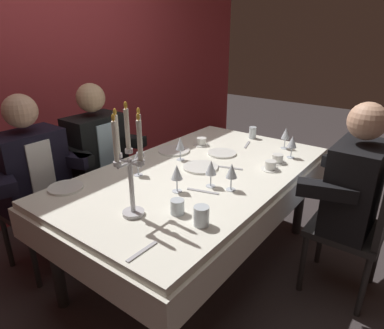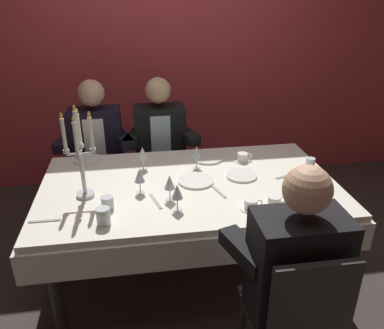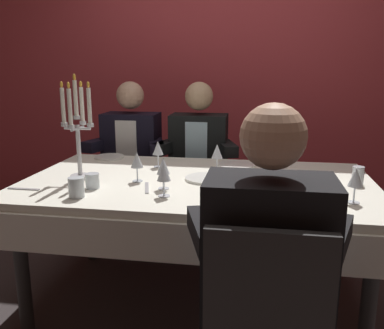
{
  "view_description": "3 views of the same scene",
  "coord_description": "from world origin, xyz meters",
  "px_view_note": "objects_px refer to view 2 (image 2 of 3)",
  "views": [
    {
      "loc": [
        -1.66,
        -1.2,
        1.61
      ],
      "look_at": [
        -0.09,
        -0.02,
        0.82
      ],
      "focal_mm": 31.77,
      "sensor_mm": 36.0,
      "label": 1
    },
    {
      "loc": [
        -0.32,
        -2.2,
        1.9
      ],
      "look_at": [
        0.01,
        -0.03,
        0.88
      ],
      "focal_mm": 36.04,
      "sensor_mm": 36.0,
      "label": 2
    },
    {
      "loc": [
        0.33,
        -2.17,
        1.34
      ],
      "look_at": [
        -0.03,
        -0.02,
        0.83
      ],
      "focal_mm": 38.73,
      "sensor_mm": 36.0,
      "label": 3
    }
  ],
  "objects_px": {
    "wine_glass_1": "(139,176)",
    "water_tumbler_2": "(310,165)",
    "dinner_plate_1": "(241,175)",
    "water_tumbler_0": "(108,203)",
    "coffee_cup_0": "(243,158)",
    "dinner_plate_3": "(88,160)",
    "dinner_plate_2": "(196,181)",
    "wine_glass_6": "(321,178)",
    "candelabra": "(80,155)",
    "wine_glass_4": "(197,153)",
    "coffee_cup_1": "(274,202)",
    "coffee_cup_2": "(251,205)",
    "seated_diner_2": "(297,267)",
    "dinner_plate_0": "(207,158)",
    "dining_table": "(189,199)",
    "wine_glass_0": "(143,154)",
    "wine_glass_3": "(303,189)",
    "water_tumbler_1": "(103,216)",
    "seated_diner_0": "(96,140)",
    "wine_glass_5": "(177,192)",
    "wine_glass_2": "(170,183)",
    "seated_diner_1": "(160,136)"
  },
  "relations": [
    {
      "from": "wine_glass_1",
      "to": "water_tumbler_2",
      "type": "bearing_deg",
      "value": 6.33
    },
    {
      "from": "dinner_plate_1",
      "to": "water_tumbler_0",
      "type": "distance_m",
      "value": 0.91
    },
    {
      "from": "water_tumbler_0",
      "to": "coffee_cup_0",
      "type": "xyz_separation_m",
      "value": [
        0.94,
        0.52,
        -0.01
      ]
    },
    {
      "from": "dinner_plate_3",
      "to": "wine_glass_1",
      "type": "xyz_separation_m",
      "value": [
        0.36,
        -0.54,
        0.11
      ]
    },
    {
      "from": "dinner_plate_2",
      "to": "wine_glass_6",
      "type": "xyz_separation_m",
      "value": [
        0.71,
        -0.29,
        0.11
      ]
    },
    {
      "from": "candelabra",
      "to": "dinner_plate_3",
      "type": "distance_m",
      "value": 0.59
    },
    {
      "from": "wine_glass_4",
      "to": "coffee_cup_0",
      "type": "bearing_deg",
      "value": 11.04
    },
    {
      "from": "wine_glass_1",
      "to": "coffee_cup_1",
      "type": "distance_m",
      "value": 0.82
    },
    {
      "from": "coffee_cup_2",
      "to": "seated_diner_2",
      "type": "distance_m",
      "value": 0.52
    },
    {
      "from": "wine_glass_4",
      "to": "dinner_plate_1",
      "type": "bearing_deg",
      "value": -31.78
    },
    {
      "from": "seated_diner_2",
      "to": "dinner_plate_0",
      "type": "bearing_deg",
      "value": 98.18
    },
    {
      "from": "dining_table",
      "to": "dinner_plate_1",
      "type": "height_order",
      "value": "dinner_plate_1"
    },
    {
      "from": "wine_glass_1",
      "to": "coffee_cup_0",
      "type": "bearing_deg",
      "value": 25.93
    },
    {
      "from": "wine_glass_0",
      "to": "wine_glass_4",
      "type": "relative_size",
      "value": 1.0
    },
    {
      "from": "wine_glass_3",
      "to": "water_tumbler_1",
      "type": "distance_m",
      "value": 1.12
    },
    {
      "from": "candelabra",
      "to": "water_tumbler_1",
      "type": "distance_m",
      "value": 0.41
    },
    {
      "from": "dinner_plate_0",
      "to": "dinner_plate_3",
      "type": "bearing_deg",
      "value": 173.78
    },
    {
      "from": "coffee_cup_0",
      "to": "seated_diner_0",
      "type": "xyz_separation_m",
      "value": [
        -1.09,
        0.61,
        -0.03
      ]
    },
    {
      "from": "wine_glass_4",
      "to": "coffee_cup_0",
      "type": "distance_m",
      "value": 0.37
    },
    {
      "from": "candelabra",
      "to": "seated_diner_2",
      "type": "relative_size",
      "value": 0.46
    },
    {
      "from": "wine_glass_0",
      "to": "wine_glass_6",
      "type": "relative_size",
      "value": 1.0
    },
    {
      "from": "dinner_plate_3",
      "to": "wine_glass_5",
      "type": "height_order",
      "value": "wine_glass_5"
    },
    {
      "from": "wine_glass_3",
      "to": "wine_glass_2",
      "type": "bearing_deg",
      "value": 165.38
    },
    {
      "from": "candelabra",
      "to": "coffee_cup_0",
      "type": "distance_m",
      "value": 1.17
    },
    {
      "from": "water_tumbler_2",
      "to": "seated_diner_1",
      "type": "relative_size",
      "value": 0.08
    },
    {
      "from": "water_tumbler_0",
      "to": "candelabra",
      "type": "bearing_deg",
      "value": 129.95
    },
    {
      "from": "candelabra",
      "to": "seated_diner_1",
      "type": "relative_size",
      "value": 0.46
    },
    {
      "from": "coffee_cup_2",
      "to": "seated_diner_2",
      "type": "bearing_deg",
      "value": -82.7
    },
    {
      "from": "dinner_plate_0",
      "to": "coffee_cup_0",
      "type": "relative_size",
      "value": 1.79
    },
    {
      "from": "coffee_cup_0",
      "to": "seated_diner_0",
      "type": "relative_size",
      "value": 0.11
    },
    {
      "from": "dinner_plate_1",
      "to": "seated_diner_0",
      "type": "distance_m",
      "value": 1.32
    },
    {
      "from": "water_tumbler_1",
      "to": "wine_glass_2",
      "type": "bearing_deg",
      "value": 28.09
    },
    {
      "from": "dinner_plate_2",
      "to": "water_tumbler_1",
      "type": "height_order",
      "value": "water_tumbler_1"
    },
    {
      "from": "dining_table",
      "to": "dinner_plate_3",
      "type": "relative_size",
      "value": 9.67
    },
    {
      "from": "dinner_plate_2",
      "to": "water_tumbler_0",
      "type": "xyz_separation_m",
      "value": [
        -0.55,
        -0.25,
        0.03
      ]
    },
    {
      "from": "wine_glass_5",
      "to": "water_tumbler_1",
      "type": "relative_size",
      "value": 1.69
    },
    {
      "from": "dinner_plate_2",
      "to": "wine_glass_6",
      "type": "distance_m",
      "value": 0.78
    },
    {
      "from": "wine_glass_1",
      "to": "wine_glass_4",
      "type": "height_order",
      "value": "same"
    },
    {
      "from": "wine_glass_0",
      "to": "coffee_cup_1",
      "type": "bearing_deg",
      "value": -40.03
    },
    {
      "from": "dining_table",
      "to": "coffee_cup_1",
      "type": "distance_m",
      "value": 0.59
    },
    {
      "from": "dinner_plate_1",
      "to": "wine_glass_5",
      "type": "xyz_separation_m",
      "value": [
        -0.48,
        -0.36,
        0.11
      ]
    },
    {
      "from": "wine_glass_6",
      "to": "wine_glass_3",
      "type": "bearing_deg",
      "value": -144.47
    },
    {
      "from": "wine_glass_3",
      "to": "wine_glass_5",
      "type": "xyz_separation_m",
      "value": [
        -0.71,
        0.07,
        0.0
      ]
    },
    {
      "from": "dinner_plate_1",
      "to": "coffee_cup_2",
      "type": "height_order",
      "value": "coffee_cup_2"
    },
    {
      "from": "wine_glass_2",
      "to": "dinner_plate_2",
      "type": "bearing_deg",
      "value": 47.66
    },
    {
      "from": "dinner_plate_3",
      "to": "wine_glass_1",
      "type": "relative_size",
      "value": 1.22
    },
    {
      "from": "water_tumbler_2",
      "to": "dinner_plate_0",
      "type": "bearing_deg",
      "value": 154.19
    },
    {
      "from": "water_tumbler_1",
      "to": "water_tumbler_2",
      "type": "distance_m",
      "value": 1.44
    },
    {
      "from": "dinner_plate_0",
      "to": "coffee_cup_1",
      "type": "height_order",
      "value": "coffee_cup_1"
    },
    {
      "from": "dinner_plate_3",
      "to": "water_tumbler_0",
      "type": "distance_m",
      "value": 0.72
    }
  ]
}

